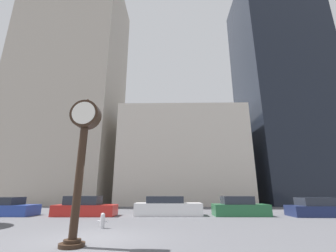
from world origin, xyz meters
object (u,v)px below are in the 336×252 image
(car_white, at_px, (168,207))
(car_green, at_px, (239,207))
(car_red, at_px, (85,207))
(car_navy, at_px, (320,208))
(car_blue, at_px, (4,208))
(fire_hydrant_near, at_px, (103,220))
(street_clock, at_px, (82,147))

(car_white, distance_m, car_green, 5.13)
(car_red, xyz_separation_m, car_green, (11.02, 0.29, -0.00))
(car_navy, bearing_deg, car_blue, -178.43)
(car_red, distance_m, car_navy, 16.49)
(fire_hydrant_near, bearing_deg, car_navy, 21.97)
(fire_hydrant_near, bearing_deg, car_green, 35.66)
(car_navy, xyz_separation_m, fire_hydrant_near, (-13.55, -5.47, -0.17))
(street_clock, xyz_separation_m, car_red, (-3.12, 9.17, -2.56))
(car_white, bearing_deg, car_red, -177.10)
(car_blue, bearing_deg, car_green, 1.58)
(street_clock, relative_size, car_white, 1.03)
(car_red, height_order, car_green, car_red)
(car_blue, bearing_deg, fire_hydrant_near, -31.37)
(car_white, bearing_deg, car_green, -2.58)
(street_clock, height_order, car_green, street_clock)
(car_navy, bearing_deg, fire_hydrant_near, -156.22)
(street_clock, xyz_separation_m, car_green, (7.90, 9.46, -2.57))
(car_white, distance_m, fire_hydrant_near, 6.61)
(car_blue, bearing_deg, street_clock, -44.88)
(street_clock, height_order, fire_hydrant_near, street_clock)
(car_red, bearing_deg, car_green, 1.09)
(street_clock, height_order, car_red, street_clock)
(car_green, relative_size, car_navy, 0.89)
(car_green, bearing_deg, car_red, -178.86)
(car_green, xyz_separation_m, car_navy, (5.48, -0.33, -0.04))
(car_blue, xyz_separation_m, car_navy, (22.39, -0.10, -0.01))
(car_blue, distance_m, car_navy, 22.39)
(street_clock, xyz_separation_m, car_white, (2.77, 9.59, -2.56))
(fire_hydrant_near, bearing_deg, street_clock, -87.29)
(car_blue, height_order, car_green, car_green)
(street_clock, height_order, car_navy, street_clock)
(car_blue, xyz_separation_m, fire_hydrant_near, (8.84, -5.56, -0.19))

